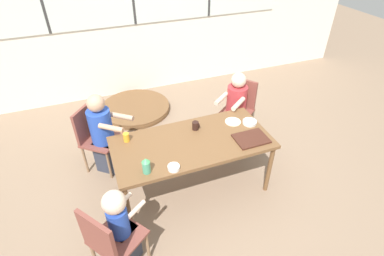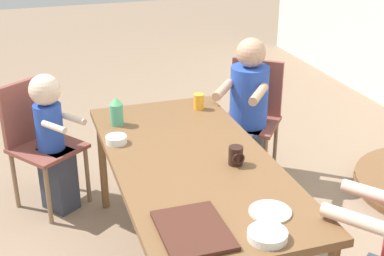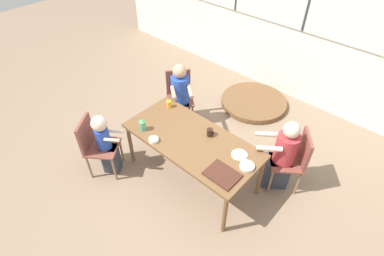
{
  "view_description": "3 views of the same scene",
  "coord_description": "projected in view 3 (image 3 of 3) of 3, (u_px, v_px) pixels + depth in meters",
  "views": [
    {
      "loc": [
        -0.9,
        -2.36,
        2.74
      ],
      "look_at": [
        0.0,
        0.0,
        0.88
      ],
      "focal_mm": 28.0,
      "sensor_mm": 36.0,
      "label": 1
    },
    {
      "loc": [
        2.35,
        -0.76,
        1.99
      ],
      "look_at": [
        0.0,
        0.0,
        0.88
      ],
      "focal_mm": 50.0,
      "sensor_mm": 36.0,
      "label": 2
    },
    {
      "loc": [
        1.76,
        -1.94,
        3.24
      ],
      "look_at": [
        0.0,
        0.0,
        0.88
      ],
      "focal_mm": 28.0,
      "sensor_mm": 36.0,
      "label": 3
    }
  ],
  "objects": [
    {
      "name": "ground_plane",
      "position": [
        192.0,
        176.0,
        4.11
      ],
      "size": [
        16.0,
        16.0,
        0.0
      ],
      "primitive_type": "plane",
      "color": "#8C725B"
    },
    {
      "name": "chair_for_woman_green_shirt",
      "position": [
        295.0,
        157.0,
        3.69
      ],
      "size": [
        0.56,
        0.56,
        0.86
      ],
      "rotation": [
        0.0,
        0.0,
        -4.07
      ],
      "color": "brown",
      "rests_on": "ground_plane"
    },
    {
      "name": "bowl_white_shallow",
      "position": [
        247.0,
        166.0,
        3.29
      ],
      "size": [
        0.16,
        0.16,
        0.04
      ],
      "color": "white",
      "rests_on": "dining_table"
    },
    {
      "name": "food_tray_dark",
      "position": [
        222.0,
        174.0,
        3.22
      ],
      "size": [
        0.36,
        0.28,
        0.02
      ],
      "color": "#472319",
      "rests_on": "dining_table"
    },
    {
      "name": "juice_glass",
      "position": [
        169.0,
        104.0,
        4.08
      ],
      "size": [
        0.07,
        0.07,
        0.1
      ],
      "color": "gold",
      "rests_on": "dining_table"
    },
    {
      "name": "wall_back_with_windows",
      "position": [
        307.0,
        18.0,
        4.62
      ],
      "size": [
        8.4,
        0.08,
        2.8
      ],
      "color": "white",
      "rests_on": "ground_plane"
    },
    {
      "name": "person_woman_green_shirt",
      "position": [
        281.0,
        157.0,
        3.72
      ],
      "size": [
        0.55,
        0.51,
        1.05
      ],
      "rotation": [
        0.0,
        0.0,
        -4.07
      ],
      "color": "#333847",
      "rests_on": "ground_plane"
    },
    {
      "name": "coffee_mug",
      "position": [
        210.0,
        132.0,
        3.66
      ],
      "size": [
        0.08,
        0.07,
        0.1
      ],
      "color": "black",
      "rests_on": "dining_table"
    },
    {
      "name": "chair_for_man_blue_shirt",
      "position": [
        179.0,
        92.0,
        4.7
      ],
      "size": [
        0.56,
        0.56,
        0.86
      ],
      "rotation": [
        0.0,
        0.0,
        -2.25
      ],
      "color": "brown",
      "rests_on": "ground_plane"
    },
    {
      "name": "person_man_blue_shirt",
      "position": [
        181.0,
        99.0,
        4.59
      ],
      "size": [
        0.55,
        0.52,
        1.07
      ],
      "rotation": [
        0.0,
        0.0,
        -2.25
      ],
      "color": "#333847",
      "rests_on": "ground_plane"
    },
    {
      "name": "person_toddler",
      "position": [
        106.0,
        144.0,
        3.88
      ],
      "size": [
        0.36,
        0.33,
        0.95
      ],
      "rotation": [
        0.0,
        0.0,
        -0.94
      ],
      "color": "#333847",
      "rests_on": "ground_plane"
    },
    {
      "name": "sippy_cup",
      "position": [
        143.0,
        124.0,
        3.71
      ],
      "size": [
        0.08,
        0.08,
        0.17
      ],
      "color": "#4CA57F",
      "rests_on": "dining_table"
    },
    {
      "name": "dining_table",
      "position": [
        192.0,
        142.0,
        3.68
      ],
      "size": [
        1.72,
        0.82,
        0.7
      ],
      "color": "brown",
      "rests_on": "ground_plane"
    },
    {
      "name": "chair_for_toddler",
      "position": [
        94.0,
        142.0,
        3.87
      ],
      "size": [
        0.56,
        0.56,
        0.86
      ],
      "rotation": [
        0.0,
        0.0,
        -0.94
      ],
      "color": "brown",
      "rests_on": "ground_plane"
    },
    {
      "name": "plate_tortillas",
      "position": [
        239.0,
        155.0,
        3.44
      ],
      "size": [
        0.19,
        0.19,
        0.01
      ],
      "color": "beige",
      "rests_on": "dining_table"
    },
    {
      "name": "folded_table_stack",
      "position": [
        254.0,
        102.0,
        5.29
      ],
      "size": [
        1.15,
        1.15,
        0.09
      ],
      "color": "brown",
      "rests_on": "ground_plane"
    },
    {
      "name": "bowl_cereal",
      "position": [
        154.0,
        140.0,
        3.6
      ],
      "size": [
        0.12,
        0.12,
        0.04
      ],
      "color": "white",
      "rests_on": "dining_table"
    }
  ]
}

